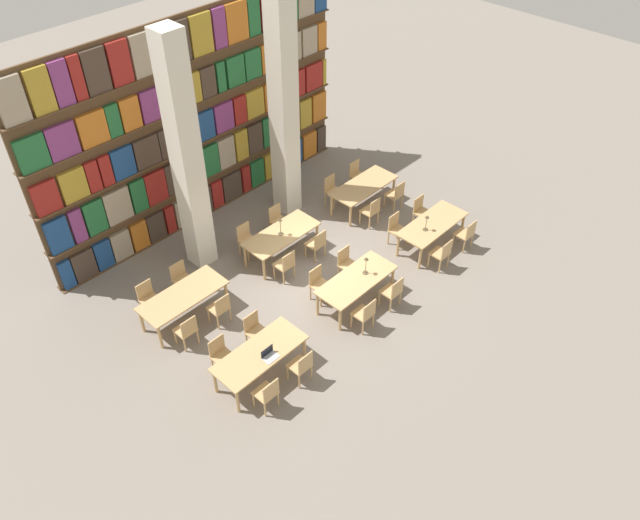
{
  "coord_description": "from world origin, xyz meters",
  "views": [
    {
      "loc": [
        -8.16,
        -7.93,
        10.55
      ],
      "look_at": [
        0.0,
        -0.12,
        0.65
      ],
      "focal_mm": 35.0,
      "sensor_mm": 36.0,
      "label": 1
    }
  ],
  "objects_px": {
    "reading_table_5": "(364,187)",
    "chair_22": "(396,194)",
    "chair_11": "(421,211)",
    "chair_14": "(220,308)",
    "pillar_left": "(186,159)",
    "chair_7": "(347,263)",
    "laptop": "(270,356)",
    "chair_12": "(187,330)",
    "chair_21": "(333,190)",
    "chair_5": "(319,283)",
    "chair_13": "(149,298)",
    "chair_1": "(221,354)",
    "chair_19": "(278,220)",
    "chair_6": "(393,291)",
    "chair_16": "(286,264)",
    "pillar_center": "(284,112)",
    "chair_15": "(182,278)",
    "reading_table_2": "(432,226)",
    "chair_23": "(357,175)",
    "reading_table_0": "(260,355)",
    "desk_lamp_0": "(366,262)",
    "chair_10": "(466,234)",
    "chair_9": "(397,229)",
    "chair_20": "(371,211)",
    "chair_18": "(317,243)",
    "desk_lamp_1": "(427,220)",
    "chair_4": "(365,313)",
    "chair_17": "(247,239)",
    "reading_table_4": "(281,236)",
    "chair_3": "(255,330)",
    "chair_2": "(302,366)",
    "chair_0": "(267,393)",
    "chair_8": "(442,253)",
    "reading_table_1": "(356,281)",
    "desk_lamp_2": "(280,224)"
  },
  "relations": [
    {
      "from": "chair_13",
      "to": "chair_14",
      "type": "height_order",
      "value": "same"
    },
    {
      "from": "pillar_left",
      "to": "chair_9",
      "type": "xyz_separation_m",
      "value": [
        3.95,
        -3.16,
        -2.53
      ]
    },
    {
      "from": "desk_lamp_2",
      "to": "chair_21",
      "type": "bearing_deg",
      "value": 13.63
    },
    {
      "from": "chair_4",
      "to": "desk_lamp_0",
      "type": "height_order",
      "value": "desk_lamp_0"
    },
    {
      "from": "laptop",
      "to": "chair_12",
      "type": "xyz_separation_m",
      "value": [
        -0.6,
        2.03,
        -0.29
      ]
    },
    {
      "from": "chair_11",
      "to": "chair_21",
      "type": "relative_size",
      "value": 1.0
    },
    {
      "from": "chair_0",
      "to": "chair_21",
      "type": "bearing_deg",
      "value": 32.51
    },
    {
      "from": "chair_10",
      "to": "chair_18",
      "type": "height_order",
      "value": "same"
    },
    {
      "from": "chair_3",
      "to": "desk_lamp_2",
      "type": "distance_m",
      "value": 3.1
    },
    {
      "from": "chair_6",
      "to": "chair_5",
      "type": "bearing_deg",
      "value": 124.64
    },
    {
      "from": "chair_4",
      "to": "laptop",
      "type": "bearing_deg",
      "value": 169.52
    },
    {
      "from": "chair_10",
      "to": "chair_15",
      "type": "height_order",
      "value": "same"
    },
    {
      "from": "chair_3",
      "to": "chair_5",
      "type": "distance_m",
      "value": 2.03
    },
    {
      "from": "pillar_center",
      "to": "chair_20",
      "type": "xyz_separation_m",
      "value": [
        1.05,
        -2.18,
        -2.53
      ]
    },
    {
      "from": "chair_19",
      "to": "chair_14",
      "type": "bearing_deg",
      "value": 24.4
    },
    {
      "from": "chair_11",
      "to": "chair_14",
      "type": "relative_size",
      "value": 1.0
    },
    {
      "from": "reading_table_1",
      "to": "chair_18",
      "type": "height_order",
      "value": "chair_18"
    },
    {
      "from": "chair_11",
      "to": "chair_17",
      "type": "relative_size",
      "value": 1.0
    },
    {
      "from": "reading_table_5",
      "to": "chair_22",
      "type": "relative_size",
      "value": 2.32
    },
    {
      "from": "chair_19",
      "to": "chair_22",
      "type": "bearing_deg",
      "value": 153.59
    },
    {
      "from": "laptop",
      "to": "reading_table_4",
      "type": "distance_m",
      "value": 4.01
    },
    {
      "from": "reading_table_1",
      "to": "chair_15",
      "type": "relative_size",
      "value": 2.32
    },
    {
      "from": "chair_6",
      "to": "chair_23",
      "type": "xyz_separation_m",
      "value": [
        3.11,
        3.81,
        0.0
      ]
    },
    {
      "from": "chair_8",
      "to": "chair_22",
      "type": "relative_size",
      "value": 1.0
    },
    {
      "from": "pillar_center",
      "to": "chair_12",
      "type": "xyz_separation_m",
      "value": [
        -5.05,
        -2.08,
        -2.53
      ]
    },
    {
      "from": "chair_20",
      "to": "reading_table_2",
      "type": "bearing_deg",
      "value": -76.42
    },
    {
      "from": "chair_18",
      "to": "desk_lamp_1",
      "type": "bearing_deg",
      "value": -41.24
    },
    {
      "from": "chair_5",
      "to": "chair_13",
      "type": "bearing_deg",
      "value": -39.01
    },
    {
      "from": "chair_15",
      "to": "chair_21",
      "type": "height_order",
      "value": "same"
    },
    {
      "from": "chair_7",
      "to": "chair_15",
      "type": "height_order",
      "value": "same"
    },
    {
      "from": "chair_11",
      "to": "chair_21",
      "type": "height_order",
      "value": "same"
    },
    {
      "from": "chair_10",
      "to": "chair_13",
      "type": "bearing_deg",
      "value": 150.73
    },
    {
      "from": "reading_table_0",
      "to": "chair_13",
      "type": "distance_m",
      "value": 3.27
    },
    {
      "from": "chair_0",
      "to": "chair_19",
      "type": "bearing_deg",
      "value": 44.49
    },
    {
      "from": "pillar_center",
      "to": "chair_1",
      "type": "distance_m",
      "value": 6.41
    },
    {
      "from": "reading_table_0",
      "to": "chair_8",
      "type": "height_order",
      "value": "chair_8"
    },
    {
      "from": "pillar_left",
      "to": "chair_16",
      "type": "xyz_separation_m",
      "value": [
        0.97,
        -2.08,
        -2.53
      ]
    },
    {
      "from": "chair_12",
      "to": "chair_21",
      "type": "height_order",
      "value": "same"
    },
    {
      "from": "chair_2",
      "to": "chair_21",
      "type": "distance_m",
      "value": 6.36
    },
    {
      "from": "chair_7",
      "to": "chair_10",
      "type": "xyz_separation_m",
      "value": [
        2.98,
        -1.46,
        0.0
      ]
    },
    {
      "from": "chair_11",
      "to": "chair_1",
      "type": "bearing_deg",
      "value": -0.03
    },
    {
      "from": "pillar_left",
      "to": "chair_7",
      "type": "bearing_deg",
      "value": -56.91
    },
    {
      "from": "pillar_center",
      "to": "pillar_left",
      "type": "bearing_deg",
      "value": 180.0
    },
    {
      "from": "chair_14",
      "to": "chair_23",
      "type": "bearing_deg",
      "value": 12.09
    },
    {
      "from": "reading_table_5",
      "to": "chair_22",
      "type": "distance_m",
      "value": 0.92
    },
    {
      "from": "desk_lamp_0",
      "to": "chair_10",
      "type": "bearing_deg",
      "value": -13.0
    },
    {
      "from": "laptop",
      "to": "chair_1",
      "type": "bearing_deg",
      "value": 118.98
    },
    {
      "from": "reading_table_2",
      "to": "chair_23",
      "type": "xyz_separation_m",
      "value": [
        0.65,
        3.13,
        -0.17
      ]
    },
    {
      "from": "chair_6",
      "to": "chair_16",
      "type": "height_order",
      "value": "same"
    },
    {
      "from": "desk_lamp_1",
      "to": "pillar_left",
      "type": "bearing_deg",
      "value": 136.76
    }
  ]
}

